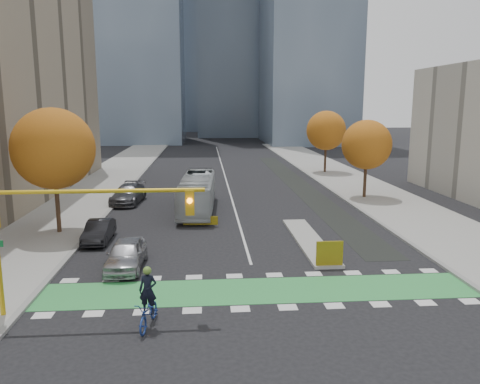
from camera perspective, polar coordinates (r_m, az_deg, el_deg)
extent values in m
plane|color=black|center=(20.54, 2.80, -13.51)|extent=(300.00, 300.00, 0.00)
cube|color=gray|center=(41.01, -19.98, -1.72)|extent=(7.00, 120.00, 0.15)
cube|color=gray|center=(42.56, 17.67, -1.15)|extent=(7.00, 120.00, 0.15)
cube|color=gray|center=(40.21, -15.17, -1.68)|extent=(0.30, 120.00, 0.16)
cube|color=gray|center=(41.38, 13.17, -1.25)|extent=(0.30, 120.00, 0.16)
cube|color=green|center=(21.91, 2.31, -11.90)|extent=(20.00, 3.00, 0.01)
cube|color=silver|center=(59.24, -2.00, 2.49)|extent=(0.15, 70.00, 0.01)
cube|color=black|center=(50.30, 7.05, 0.95)|extent=(2.50, 50.00, 0.01)
cube|color=gray|center=(29.52, 8.38, -5.84)|extent=(1.60, 10.00, 0.16)
cube|color=yellow|center=(24.86, 10.86, -7.35)|extent=(1.40, 0.12, 1.30)
cube|color=#47566B|center=(108.17, 8.29, 22.06)|extent=(18.00, 24.00, 60.00)
cube|color=#47566B|center=(161.72, -5.22, 21.87)|extent=(26.00, 26.00, 80.00)
cylinder|color=#332114|center=(32.58, -21.43, -0.31)|extent=(0.28, 0.28, 5.25)
sphere|color=#9F5813|center=(32.18, -21.79, 4.94)|extent=(5.20, 5.20, 5.20)
cylinder|color=#332114|center=(43.50, 15.02, 2.18)|extent=(0.28, 0.28, 4.55)
sphere|color=#9F5813|center=(43.22, 15.19, 5.59)|extent=(4.40, 4.40, 4.40)
cylinder|color=#332114|center=(58.82, 10.37, 4.66)|extent=(0.28, 0.28, 4.90)
sphere|color=#9F5813|center=(58.61, 10.46, 7.39)|extent=(4.80, 4.80, 4.80)
cylinder|color=#BF9914|center=(18.84, -16.86, 0.09)|extent=(8.20, 0.16, 0.16)
cube|color=#BF9914|center=(18.50, -6.13, -1.28)|extent=(0.35, 0.28, 1.00)
sphere|color=orange|center=(18.30, -6.16, -1.09)|extent=(0.22, 0.22, 0.22)
imported|color=navy|center=(18.76, -11.06, -14.30)|extent=(1.08, 2.19, 1.10)
imported|color=black|center=(18.39, -11.16, -11.65)|extent=(0.75, 0.56, 1.87)
sphere|color=#597F2D|center=(18.11, -11.25, -9.38)|extent=(0.32, 0.32, 0.32)
imported|color=#B3B9BB|center=(37.34, -5.21, -0.12)|extent=(3.00, 10.56, 2.91)
imported|color=#A1A1A7|center=(25.14, -13.71, -7.38)|extent=(1.87, 4.47, 1.51)
imported|color=black|center=(30.35, -16.83, -4.59)|extent=(1.42, 4.04, 1.33)
imported|color=#4A4A4F|center=(41.39, -13.46, -0.24)|extent=(2.78, 5.70, 1.60)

